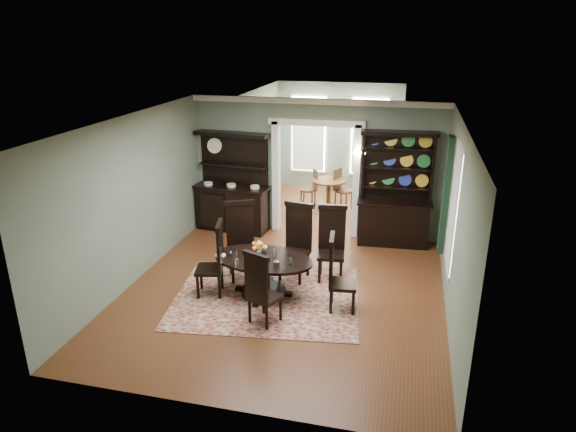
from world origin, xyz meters
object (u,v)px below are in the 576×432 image
Objects in this scene: sideboard at (233,197)px; parlor_table at (329,190)px; welsh_dresser at (395,204)px; dining_table at (263,269)px.

sideboard reaches higher than parlor_table.
sideboard is 0.92× the size of welsh_dresser.
dining_table is 3.24m from sideboard.
dining_table is at bearing -129.59° from welsh_dresser.
welsh_dresser reaches higher than dining_table.
dining_table is 2.17× the size of parlor_table.
parlor_table is (0.38, 4.64, 0.04)m from dining_table.
parlor_table is at bearing 92.07° from dining_table.
dining_table is 4.66m from parlor_table.
sideboard is at bearing 125.03° from dining_table.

